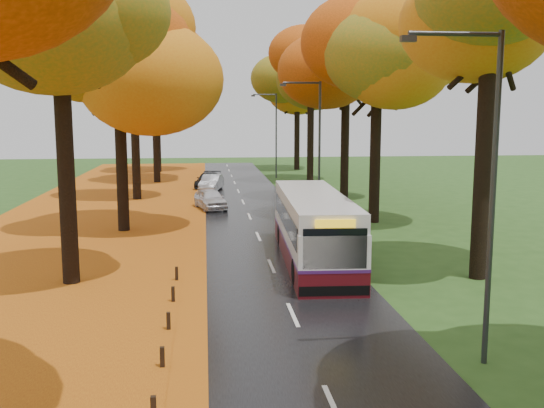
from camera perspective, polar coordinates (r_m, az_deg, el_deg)
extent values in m
cube|color=black|center=(31.29, -1.46, -2.73)|extent=(6.50, 90.00, 0.04)
cube|color=silver|center=(31.29, -1.46, -2.69)|extent=(0.12, 90.00, 0.01)
cube|color=#8E350C|center=(31.84, -17.84, -2.97)|extent=(12.00, 90.00, 0.02)
cube|color=#C47114|center=(31.18, -7.06, -2.79)|extent=(0.90, 90.00, 0.01)
cylinder|color=black|center=(22.67, -18.87, 4.16)|extent=(0.60, 0.60, 9.15)
cylinder|color=black|center=(32.44, -13.99, 4.51)|extent=(0.60, 0.60, 8.00)
ellipsoid|color=orange|center=(32.50, -14.32, 13.34)|extent=(9.20, 9.20, 7.18)
cylinder|color=black|center=(44.39, -12.74, 5.93)|extent=(0.60, 0.60, 8.58)
ellipsoid|color=orange|center=(44.50, -12.97, 12.84)|extent=(8.00, 8.00, 6.24)
cylinder|color=black|center=(55.27, -10.88, 6.75)|extent=(0.60, 0.60, 9.15)
ellipsoid|color=orange|center=(55.41, -11.05, 12.67)|extent=(9.20, 9.20, 7.18)
cylinder|color=black|center=(65.30, -10.71, 6.49)|extent=(0.60, 0.60, 8.00)
ellipsoid|color=orange|center=(65.33, -10.83, 10.88)|extent=(8.00, 8.00, 6.24)
cylinder|color=black|center=(23.42, 19.26, 4.34)|extent=(0.60, 0.60, 9.22)
cylinder|color=black|center=(34.48, 9.70, 5.02)|extent=(0.60, 0.60, 8.19)
ellipsoid|color=#D3540F|center=(34.56, 9.91, 13.53)|extent=(9.20, 9.20, 7.18)
cylinder|color=black|center=(44.28, 6.89, 6.16)|extent=(0.60, 0.60, 8.70)
ellipsoid|color=#D3540F|center=(44.40, 7.01, 13.19)|extent=(8.20, 8.20, 6.40)
cylinder|color=black|center=(54.93, 3.65, 6.91)|extent=(0.60, 0.60, 9.22)
ellipsoid|color=#D3540F|center=(55.07, 3.70, 12.91)|extent=(9.20, 9.20, 7.18)
cylinder|color=black|center=(66.88, 2.37, 6.76)|extent=(0.60, 0.60, 8.19)
ellipsoid|color=#D3540F|center=(66.92, 2.39, 11.14)|extent=(8.20, 8.20, 6.40)
cube|color=black|center=(13.02, -11.10, -18.36)|extent=(0.11, 0.11, 0.52)
cube|color=black|center=(15.38, -10.29, -14.00)|extent=(0.11, 0.11, 0.52)
cube|color=black|center=(17.81, -9.72, -10.81)|extent=(0.11, 0.11, 0.52)
cube|color=black|center=(20.28, -9.29, -8.39)|extent=(0.11, 0.11, 0.52)
cube|color=black|center=(22.77, -8.96, -6.50)|extent=(0.11, 0.11, 0.52)
cylinder|color=#333538|center=(15.33, 20.03, 0.07)|extent=(0.14, 0.14, 8.00)
cylinder|color=#333538|center=(14.84, 16.88, 15.07)|extent=(2.20, 0.11, 0.11)
cube|color=#333538|center=(14.44, 12.70, 14.94)|extent=(0.35, 0.18, 0.14)
cylinder|color=#333538|center=(36.29, 4.48, 5.13)|extent=(0.14, 0.14, 8.00)
cylinder|color=#333538|center=(36.08, 2.81, 11.33)|extent=(2.20, 0.11, 0.11)
cube|color=#333538|center=(35.92, 1.04, 11.16)|extent=(0.35, 0.18, 0.14)
cylinder|color=#333538|center=(58.02, 0.40, 6.41)|extent=(0.14, 0.14, 8.00)
cylinder|color=#333538|center=(57.89, -0.70, 10.26)|extent=(2.20, 0.11, 0.11)
cube|color=#333538|center=(57.79, -1.80, 10.14)|extent=(0.35, 0.18, 0.14)
cube|color=#4B0B12|center=(25.34, 3.89, -4.38)|extent=(2.88, 10.72, 0.87)
cube|color=silver|center=(25.12, 3.91, -2.01)|extent=(2.88, 10.72, 1.26)
cube|color=silver|center=(24.97, 3.94, 0.17)|extent=(2.83, 10.50, 0.68)
cube|color=#441B5E|center=(25.23, 3.90, -3.31)|extent=(2.90, 10.74, 0.12)
cube|color=black|center=(25.06, 3.92, -1.15)|extent=(2.88, 9.87, 0.82)
cube|color=black|center=(19.97, 5.94, -4.22)|extent=(2.12, 0.15, 1.35)
cube|color=yellow|center=(19.80, 5.98, -1.85)|extent=(1.33, 0.12, 0.27)
cube|color=black|center=(20.35, 5.87, -8.11)|extent=(2.37, 0.22, 0.34)
cylinder|color=black|center=(21.72, 2.30, -6.42)|extent=(0.31, 0.98, 0.97)
cylinder|color=black|center=(22.05, 7.96, -6.27)|extent=(0.31, 0.98, 0.97)
cylinder|color=black|center=(28.31, 0.85, -2.89)|extent=(0.31, 0.98, 0.97)
cylinder|color=black|center=(28.57, 5.20, -2.82)|extent=(0.31, 0.98, 0.97)
imported|color=silver|center=(39.13, -5.81, 0.48)|extent=(2.40, 4.04, 1.29)
imported|color=#94969C|center=(48.26, -5.72, 2.00)|extent=(2.15, 4.11, 1.29)
imported|color=black|center=(50.62, -6.03, 2.26)|extent=(2.50, 4.49, 1.23)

